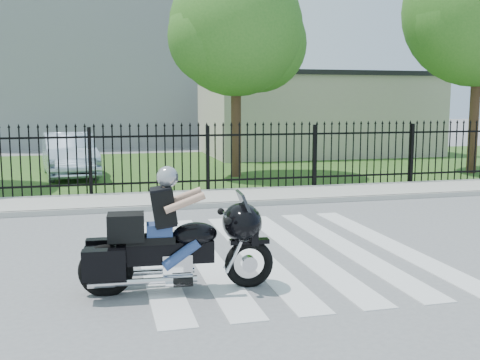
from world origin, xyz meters
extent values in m
plane|color=slate|center=(0.00, 0.00, 0.00)|extent=(120.00, 120.00, 0.00)
cube|color=#ADAAA3|center=(0.00, 5.00, 0.06)|extent=(40.00, 2.00, 0.12)
cube|color=#ADAAA3|center=(0.00, 4.00, 0.06)|extent=(40.00, 0.12, 0.12)
cube|color=#28521C|center=(0.00, 12.00, 0.01)|extent=(40.00, 12.00, 0.02)
cube|color=black|center=(0.00, 6.00, 0.35)|extent=(26.00, 0.04, 0.05)
cube|color=black|center=(0.00, 6.00, 1.55)|extent=(26.00, 0.04, 0.05)
cylinder|color=#382316|center=(1.50, 9.00, 2.08)|extent=(0.32, 0.32, 4.16)
sphere|color=#306A1E|center=(1.50, 9.00, 4.68)|extent=(4.20, 4.20, 4.20)
cylinder|color=#382316|center=(9.50, 8.00, 2.40)|extent=(0.32, 0.32, 4.80)
sphere|color=#306A1E|center=(9.50, 8.00, 5.40)|extent=(5.00, 5.00, 5.00)
cube|color=#B7B198|center=(7.00, 16.00, 1.75)|extent=(10.00, 6.00, 3.50)
cube|color=black|center=(7.00, 16.00, 3.60)|extent=(10.20, 6.20, 0.20)
cube|color=gray|center=(-3.00, 26.00, 6.00)|extent=(15.00, 10.00, 12.00)
torus|color=black|center=(-0.89, -1.54, 0.31)|extent=(0.66, 0.17, 0.65)
torus|color=black|center=(-2.73, -1.41, 0.31)|extent=(0.70, 0.19, 0.69)
cube|color=black|center=(-1.98, -1.47, 0.52)|extent=(1.24, 0.31, 0.28)
ellipsoid|color=black|center=(-1.60, -1.49, 0.74)|extent=(0.61, 0.42, 0.31)
cube|color=black|center=(-2.17, -1.45, 0.70)|extent=(0.63, 0.35, 0.09)
cube|color=silver|center=(-1.84, -1.48, 0.36)|extent=(0.40, 0.31, 0.28)
ellipsoid|color=black|center=(-0.99, -1.54, 0.87)|extent=(0.56, 0.72, 0.51)
cube|color=black|center=(-2.47, -1.43, 0.87)|extent=(0.48, 0.39, 0.34)
cube|color=navy|center=(-2.05, -1.46, 0.81)|extent=(0.34, 0.31, 0.17)
sphere|color=#A3A5AB|center=(-1.94, -1.47, 1.50)|extent=(0.27, 0.27, 0.27)
imported|color=#B0C3DD|center=(-3.71, 10.39, 0.72)|extent=(2.06, 4.44, 1.41)
camera|label=1|loc=(-2.76, -8.47, 2.44)|focal=42.00mm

